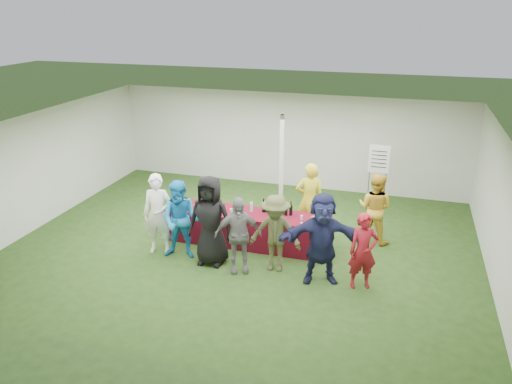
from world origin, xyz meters
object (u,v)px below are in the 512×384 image
(customer_2, at_px, (210,221))
(customer_6, at_px, (363,251))
(dump_bucket, at_px, (317,221))
(customer_0, at_px, (158,214))
(staff_back, at_px, (375,208))
(customer_4, at_px, (275,233))
(serving_table, at_px, (247,228))
(customer_5, at_px, (322,238))
(customer_3, at_px, (238,235))
(customer_1, at_px, (181,220))
(wine_list_sign, at_px, (379,164))
(staff_pourer, at_px, (310,200))

(customer_2, xyz_separation_m, customer_6, (3.04, -0.07, -0.20))
(dump_bucket, height_order, customer_0, customer_0)
(staff_back, xyz_separation_m, customer_4, (-1.77, -1.89, 0.00))
(customer_0, bearing_deg, serving_table, 18.47)
(serving_table, xyz_separation_m, customer_0, (-1.68, -0.90, 0.50))
(customer_5, height_order, customer_6, customer_5)
(customer_2, xyz_separation_m, customer_3, (0.64, -0.17, -0.15))
(customer_1, xyz_separation_m, customer_6, (3.71, -0.12, -0.10))
(dump_bucket, relative_size, customer_4, 0.15)
(wine_list_sign, bearing_deg, customer_6, -89.72)
(staff_pourer, bearing_deg, customer_6, 111.32)
(staff_pourer, xyz_separation_m, customer_4, (-0.34, -1.72, -0.08))
(staff_pourer, xyz_separation_m, customer_2, (-1.66, -1.81, 0.06))
(staff_back, relative_size, customer_0, 0.91)
(dump_bucket, bearing_deg, customer_2, -158.27)
(staff_pourer, distance_m, customer_4, 1.76)
(customer_3, distance_m, customer_6, 2.40)
(staff_back, distance_m, customer_2, 3.68)
(wine_list_sign, relative_size, customer_0, 1.03)
(staff_back, relative_size, customer_5, 0.88)
(customer_1, height_order, customer_3, customer_1)
(dump_bucket, distance_m, staff_pourer, 1.07)
(customer_3, bearing_deg, wine_list_sign, 34.44)
(dump_bucket, distance_m, customer_2, 2.17)
(dump_bucket, xyz_separation_m, customer_4, (-0.69, -0.71, -0.04))
(wine_list_sign, xyz_separation_m, staff_back, (0.08, -1.59, -0.52))
(staff_back, relative_size, customer_4, 1.00)
(serving_table, relative_size, staff_back, 2.27)
(wine_list_sign, xyz_separation_m, customer_2, (-3.02, -3.56, -0.38))
(serving_table, distance_m, staff_pourer, 1.54)
(customer_0, bearing_deg, customer_4, -10.52)
(wine_list_sign, height_order, staff_pourer, wine_list_sign)
(customer_1, xyz_separation_m, customer_2, (0.67, -0.05, 0.10))
(staff_back, relative_size, customer_3, 1.01)
(dump_bucket, distance_m, customer_1, 2.79)
(staff_back, distance_m, customer_5, 2.21)
(wine_list_sign, distance_m, customer_0, 5.49)
(serving_table, bearing_deg, customer_5, -30.94)
(wine_list_sign, bearing_deg, customer_4, -116.05)
(customer_3, bearing_deg, customer_6, -20.60)
(customer_3, height_order, customer_6, customer_3)
(customer_2, distance_m, customer_4, 1.34)
(dump_bucket, xyz_separation_m, staff_back, (1.09, 1.17, -0.05))
(serving_table, distance_m, customer_4, 1.35)
(customer_3, bearing_deg, staff_pourer, 39.76)
(staff_pourer, distance_m, customer_0, 3.35)
(customer_0, height_order, customer_1, customer_0)
(customer_6, bearing_deg, customer_2, 158.02)
(serving_table, height_order, customer_5, customer_5)
(customer_3, bearing_deg, customer_5, -19.48)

